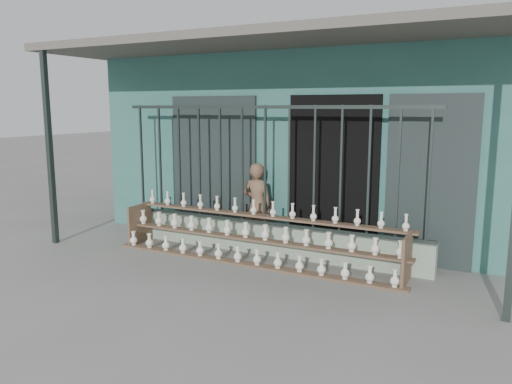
% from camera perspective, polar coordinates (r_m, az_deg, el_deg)
% --- Properties ---
extents(ground, '(60.00, 60.00, 0.00)m').
position_cam_1_polar(ground, '(6.65, -4.00, -9.83)').
color(ground, slate).
extents(workshop_building, '(7.40, 6.60, 3.21)m').
position_cam_1_polar(workshop_building, '(10.14, 8.46, 6.20)').
color(workshop_building, '#306660').
rests_on(workshop_building, ground).
extents(parapet_wall, '(5.00, 0.20, 0.45)m').
position_cam_1_polar(parapet_wall, '(7.68, 1.03, -5.37)').
color(parapet_wall, '#95A991').
rests_on(parapet_wall, ground).
extents(security_fence, '(5.00, 0.04, 1.80)m').
position_cam_1_polar(security_fence, '(7.46, 1.06, 2.99)').
color(security_fence, '#283330').
rests_on(security_fence, parapet_wall).
extents(shelf_rack, '(4.50, 0.68, 0.85)m').
position_cam_1_polar(shelf_rack, '(7.26, -0.13, -5.11)').
color(shelf_rack, brown).
rests_on(shelf_rack, ground).
extents(elderly_woman, '(0.51, 0.34, 1.36)m').
position_cam_1_polar(elderly_woman, '(7.91, 0.15, -1.52)').
color(elderly_woman, brown).
rests_on(elderly_woman, ground).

